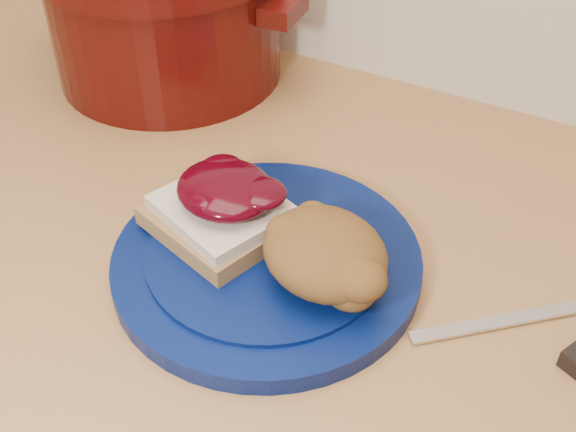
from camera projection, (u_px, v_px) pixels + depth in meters
The scene contains 6 objects.
plate at pixel (267, 261), 0.63m from camera, with size 0.27×0.27×0.02m, color #051248.
sandwich at pixel (222, 206), 0.63m from camera, with size 0.14×0.13×0.06m.
stuffing_mound at pixel (325, 253), 0.58m from camera, with size 0.11×0.09×0.05m, color brown.
butter_knife at pixel (504, 321), 0.58m from camera, with size 0.16×0.01×0.00m, color silver.
dutch_oven at pixel (165, 8), 0.85m from camera, with size 0.34×0.31×0.18m.
pepper_grinder at pixel (116, 12), 0.88m from camera, with size 0.07×0.07×0.13m.
Camera 1 is at (0.24, 1.05, 1.34)m, focal length 45.00 mm.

